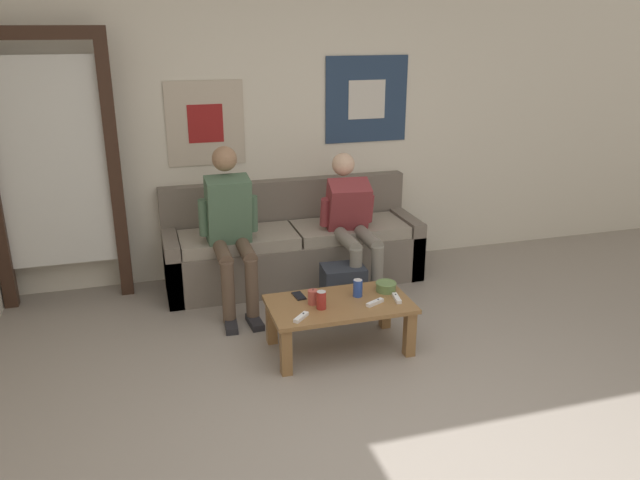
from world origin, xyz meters
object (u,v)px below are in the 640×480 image
(ceramic_bowl, at_px, (386,286))
(cell_phone, at_px, (299,296))
(game_controller_far_center, at_px, (375,303))
(backpack, at_px, (344,289))
(coffee_table, at_px, (339,311))
(drink_can_red, at_px, (321,300))
(couch, at_px, (293,248))
(person_seated_adult, at_px, (231,224))
(pillar_candle, at_px, (313,297))
(game_controller_near_left, at_px, (301,317))
(drink_can_blue, at_px, (358,288))
(game_controller_near_right, at_px, (397,298))
(person_seated_teen, at_px, (352,220))

(ceramic_bowl, height_order, cell_phone, ceramic_bowl)
(ceramic_bowl, xyz_separation_m, game_controller_far_center, (-0.15, -0.18, -0.03))
(backpack, distance_m, cell_phone, 0.66)
(coffee_table, relative_size, drink_can_red, 7.88)
(couch, distance_m, person_seated_adult, 0.80)
(couch, height_order, pillar_candle, couch)
(cell_phone, bearing_deg, ceramic_bowl, -7.86)
(backpack, height_order, game_controller_far_center, game_controller_far_center)
(coffee_table, distance_m, game_controller_near_left, 0.37)
(drink_can_blue, bearing_deg, coffee_table, -158.96)
(drink_can_red, distance_m, game_controller_near_right, 0.54)
(backpack, relative_size, game_controller_near_right, 2.47)
(game_controller_far_center, bearing_deg, pillar_candle, 162.62)
(couch, relative_size, game_controller_far_center, 15.30)
(coffee_table, xyz_separation_m, ceramic_bowl, (0.38, 0.08, 0.10))
(game_controller_near_left, bearing_deg, coffee_table, 28.25)
(ceramic_bowl, distance_m, game_controller_near_right, 0.16)
(drink_can_blue, height_order, game_controller_near_left, drink_can_blue)
(person_seated_adult, height_order, drink_can_blue, person_seated_adult)
(couch, xyz_separation_m, ceramic_bowl, (0.38, -1.22, 0.10))
(game_controller_far_center, relative_size, cell_phone, 1.02)
(game_controller_near_left, height_order, game_controller_far_center, same)
(person_seated_teen, xyz_separation_m, drink_can_blue, (-0.27, -0.90, -0.20))
(backpack, bearing_deg, ceramic_bowl, -74.02)
(pillar_candle, xyz_separation_m, game_controller_near_right, (0.57, -0.10, -0.04))
(person_seated_adult, bearing_deg, drink_can_red, -65.99)
(pillar_candle, xyz_separation_m, drink_can_red, (0.03, -0.09, 0.01))
(person_seated_teen, xyz_separation_m, cell_phone, (-0.66, -0.79, -0.26))
(pillar_candle, height_order, game_controller_far_center, pillar_candle)
(drink_can_blue, height_order, game_controller_far_center, drink_can_blue)
(person_seated_teen, bearing_deg, cell_phone, -130.12)
(game_controller_far_center, bearing_deg, couch, 99.14)
(game_controller_near_right, bearing_deg, drink_can_blue, 150.90)
(couch, height_order, game_controller_near_left, couch)
(backpack, bearing_deg, pillar_candle, -126.00)
(person_seated_adult, bearing_deg, ceramic_bowl, -41.34)
(coffee_table, xyz_separation_m, game_controller_far_center, (0.22, -0.10, 0.08))
(person_seated_teen, bearing_deg, pillar_candle, -122.87)
(person_seated_adult, xyz_separation_m, game_controller_near_left, (0.27, -1.11, -0.31))
(person_seated_teen, xyz_separation_m, game_controller_far_center, (-0.20, -1.05, -0.25))
(backpack, xyz_separation_m, cell_phone, (-0.47, -0.42, 0.19))
(coffee_table, xyz_separation_m, backpack, (0.23, 0.59, -0.12))
(coffee_table, bearing_deg, person_seated_adult, 122.31)
(game_controller_near_left, xyz_separation_m, cell_phone, (0.07, 0.34, -0.01))
(person_seated_adult, bearing_deg, cell_phone, -65.55)
(drink_can_blue, bearing_deg, couch, 97.15)
(pillar_candle, height_order, drink_can_blue, drink_can_blue)
(drink_can_blue, bearing_deg, game_controller_near_left, -154.00)
(coffee_table, distance_m, game_controller_near_right, 0.41)
(person_seated_teen, relative_size, drink_can_blue, 9.17)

